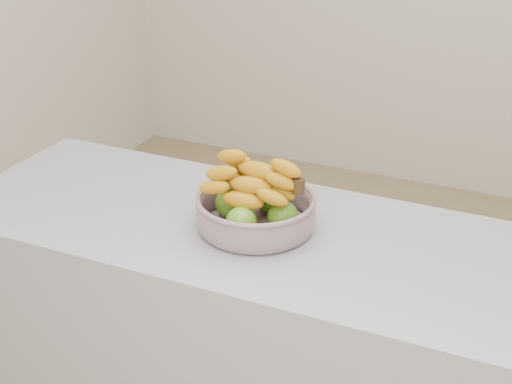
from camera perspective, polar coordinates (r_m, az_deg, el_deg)
fruit_bowl at (r=1.78m, az=-0.01°, el=-1.22°), size 0.30×0.30×0.18m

